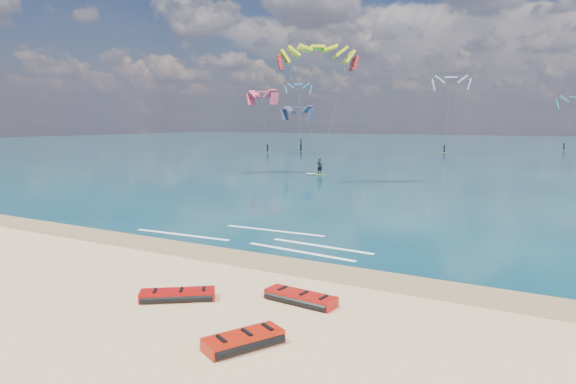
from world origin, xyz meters
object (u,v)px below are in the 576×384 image
(packed_kite_left, at_px, (178,300))
(kitesurfer_main, at_px, (318,107))
(packed_kite_right, at_px, (244,347))
(packed_kite_mid, at_px, (301,303))

(packed_kite_left, xyz_separation_m, kitesurfer_main, (-11.40, 33.42, 7.05))
(kitesurfer_main, bearing_deg, packed_kite_right, -86.26)
(packed_kite_left, height_order, kitesurfer_main, kitesurfer_main)
(packed_kite_right, distance_m, kitesurfer_main, 39.05)
(packed_kite_mid, relative_size, kitesurfer_main, 0.19)
(packed_kite_left, bearing_deg, packed_kite_right, -61.95)
(kitesurfer_main, bearing_deg, packed_kite_mid, -84.34)
(packed_kite_left, bearing_deg, packed_kite_mid, -10.57)
(packed_kite_mid, distance_m, kitesurfer_main, 35.77)
(packed_kite_left, xyz_separation_m, packed_kite_right, (3.82, -1.84, 0.00))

